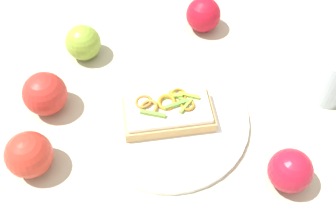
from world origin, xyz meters
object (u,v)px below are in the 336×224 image
at_px(apple_5, 290,171).
at_px(drinking_glass, 333,79).
at_px(apple_3, 29,155).
at_px(plate, 168,120).
at_px(apple_0, 83,43).
at_px(sandwich, 168,112).
at_px(apple_1, 45,94).
at_px(apple_4, 203,15).

relative_size(apple_5, drinking_glass, 0.71).
xyz_separation_m(apple_5, drinking_glass, (-0.15, 0.15, 0.02)).
relative_size(apple_3, apple_5, 1.09).
bearing_deg(plate, apple_0, -149.18).
xyz_separation_m(plate, apple_0, (-0.21, -0.13, 0.03)).
height_order(apple_0, drinking_glass, drinking_glass).
bearing_deg(sandwich, apple_3, 13.98).
bearing_deg(apple_5, apple_0, -142.90).
bearing_deg(apple_1, apple_0, 144.28).
distance_m(sandwich, drinking_glass, 0.32).
relative_size(apple_1, drinking_glass, 0.79).
distance_m(apple_1, drinking_glass, 0.55).
relative_size(sandwich, drinking_glass, 1.66).
bearing_deg(apple_5, plate, -136.33).
bearing_deg(plate, drinking_glass, 86.30).
height_order(plate, apple_3, apple_3).
xyz_separation_m(apple_1, apple_4, (-0.14, 0.36, -0.00)).
distance_m(apple_5, drinking_glass, 0.22).
bearing_deg(drinking_glass, apple_0, -117.72).
bearing_deg(sandwich, apple_1, -16.73).
height_order(plate, apple_1, apple_1).
bearing_deg(plate, sandwich, -173.37).
distance_m(sandwich, apple_1, 0.23).
height_order(sandwich, apple_4, apple_4).
distance_m(sandwich, apple_3, 0.26).
bearing_deg(apple_3, apple_4, 123.93).
xyz_separation_m(sandwich, drinking_glass, (0.02, 0.32, 0.02)).
height_order(apple_3, drinking_glass, drinking_glass).
relative_size(plate, apple_0, 4.14).
height_order(sandwich, apple_1, apple_1).
bearing_deg(plate, apple_5, 43.67).
relative_size(apple_4, apple_5, 1.02).
xyz_separation_m(apple_4, drinking_glass, (0.25, 0.18, 0.01)).
height_order(plate, sandwich, sandwich).
relative_size(sandwich, apple_1, 2.11).
relative_size(plate, apple_5, 4.10).
xyz_separation_m(sandwich, apple_4, (-0.23, 0.14, 0.01)).
bearing_deg(apple_4, sandwich, -31.56).
bearing_deg(apple_0, apple_5, 37.10).
bearing_deg(drinking_glass, apple_5, -45.44).
relative_size(plate, apple_3, 3.77).
distance_m(apple_0, apple_3, 0.28).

